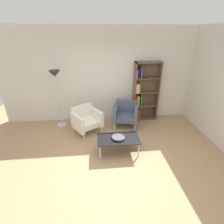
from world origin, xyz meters
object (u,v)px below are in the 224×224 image
bookshelf_tall (143,93)px  armchair_by_bookshelf (86,119)px  decorative_bowl (118,137)px  floor_lamp_torchiere (56,81)px  armchair_corner_red (126,114)px  coffee_table_low (118,139)px

bookshelf_tall → armchair_by_bookshelf: bookshelf_tall is taller
decorative_bowl → floor_lamp_torchiere: 2.43m
armchair_corner_red → bookshelf_tall: bearing=48.5°
decorative_bowl → armchair_by_bookshelf: armchair_by_bookshelf is taller
bookshelf_tall → floor_lamp_torchiere: size_ratio=1.09×
decorative_bowl → armchair_corner_red: bearing=72.6°
bookshelf_tall → coffee_table_low: 2.08m
decorative_bowl → armchair_by_bookshelf: bearing=128.2°
bookshelf_tall → floor_lamp_torchiere: (-2.65, -0.22, 0.54)m
coffee_table_low → armchair_corner_red: armchair_corner_red is taller
floor_lamp_torchiere → coffee_table_low: bearing=-42.9°
armchair_by_bookshelf → armchair_corner_red: size_ratio=1.11×
armchair_by_bookshelf → armchair_corner_red: bearing=-20.9°
armchair_corner_red → floor_lamp_torchiere: 2.28m
coffee_table_low → armchair_by_bookshelf: 1.30m
floor_lamp_torchiere → armchair_by_bookshelf: bearing=-30.7°
armchair_corner_red → floor_lamp_torchiere: bearing=-172.5°
coffee_table_low → armchair_by_bookshelf: size_ratio=1.06×
coffee_table_low → armchair_corner_red: 1.35m
bookshelf_tall → armchair_by_bookshelf: 2.03m
coffee_table_low → decorative_bowl: decorative_bowl is taller
decorative_bowl → armchair_by_bookshelf: (-0.80, 1.02, -0.02)m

